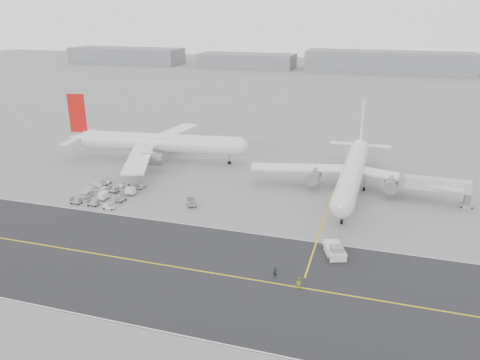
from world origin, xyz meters
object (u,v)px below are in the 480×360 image
(airliner_b, at_px, (353,170))
(ground_crew_b, at_px, (299,283))
(airliner_a, at_px, (156,142))
(jet_bridge, at_px, (436,186))
(ground_crew_a, at_px, (275,272))
(pushback_tug, at_px, (335,250))

(airliner_b, bearing_deg, ground_crew_b, -94.53)
(airliner_a, relative_size, jet_bridge, 3.37)
(jet_bridge, relative_size, ground_crew_a, 8.79)
(airliner_b, xyz_separation_m, ground_crew_b, (-4.45, -45.16, -4.02))
(ground_crew_a, distance_m, ground_crew_b, 4.66)
(airliner_b, distance_m, ground_crew_b, 45.55)
(jet_bridge, bearing_deg, pushback_tug, -119.91)
(airliner_a, bearing_deg, airliner_b, -104.97)
(ground_crew_a, bearing_deg, airliner_a, 154.77)
(airliner_a, bearing_deg, jet_bridge, -105.31)
(jet_bridge, height_order, ground_crew_b, jet_bridge)
(pushback_tug, bearing_deg, airliner_b, 68.75)
(ground_crew_b, bearing_deg, airliner_b, -102.21)
(airliner_a, height_order, pushback_tug, airliner_a)
(airliner_b, xyz_separation_m, pushback_tug, (-0.36, -33.02, -4.01))
(airliner_a, distance_m, jet_bridge, 73.74)
(airliner_b, relative_size, ground_crew_a, 27.81)
(airliner_a, height_order, jet_bridge, airliner_a)
(jet_bridge, bearing_deg, ground_crew_a, -122.03)
(ground_crew_a, xyz_separation_m, ground_crew_b, (4.19, -2.03, 0.03))
(airliner_a, bearing_deg, ground_crew_a, -144.79)
(ground_crew_a, height_order, ground_crew_b, ground_crew_b)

